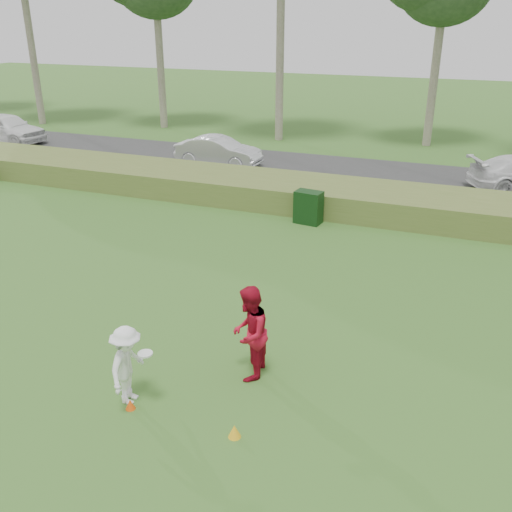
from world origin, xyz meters
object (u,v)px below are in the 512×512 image
at_px(car_mid, 218,151).
at_px(cone_orange, 130,404).
at_px(car_left, 7,128).
at_px(player_red, 249,333).
at_px(utility_cabinet, 308,207).
at_px(player_white, 128,365).
at_px(cone_yellow, 235,431).

bearing_deg(car_mid, cone_orange, -160.00).
bearing_deg(car_left, car_mid, -85.03).
relative_size(player_red, cone_orange, 9.67).
distance_m(player_red, utility_cabinet, 9.18).
distance_m(car_left, car_mid, 13.00).
height_order(utility_cabinet, car_mid, car_mid).
relative_size(player_white, utility_cabinet, 1.39).
distance_m(cone_orange, car_left, 25.70).
distance_m(cone_orange, car_mid, 17.87).
bearing_deg(utility_cabinet, cone_yellow, -72.48).
height_order(cone_orange, car_mid, car_mid).
relative_size(player_white, cone_yellow, 6.40).
height_order(player_red, cone_yellow, player_red).
bearing_deg(player_white, player_red, -54.23).
xyz_separation_m(player_white, utility_cabinet, (0.30, 10.62, -0.22)).
distance_m(player_red, cone_yellow, 2.01).
xyz_separation_m(cone_orange, cone_yellow, (2.07, 0.00, 0.02)).
bearing_deg(player_red, utility_cabinet, -177.75).
height_order(player_white, player_red, player_red).
relative_size(player_white, cone_orange, 7.79).
bearing_deg(player_white, utility_cabinet, -7.35).
xyz_separation_m(player_white, player_red, (1.76, 1.56, 0.19)).
distance_m(player_white, car_mid, 17.62).
xyz_separation_m(cone_yellow, car_mid, (-8.04, 16.83, 0.60)).
height_order(cone_orange, cone_yellow, cone_yellow).
bearing_deg(utility_cabinet, car_mid, 143.20).
xyz_separation_m(utility_cabinet, car_mid, (-6.14, 6.01, 0.16)).
distance_m(cone_orange, cone_yellow, 2.07).
distance_m(utility_cabinet, car_left, 20.21).
bearing_deg(cone_orange, cone_yellow, 0.05).
height_order(player_white, cone_orange, player_white).
distance_m(player_white, cone_orange, 0.72).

